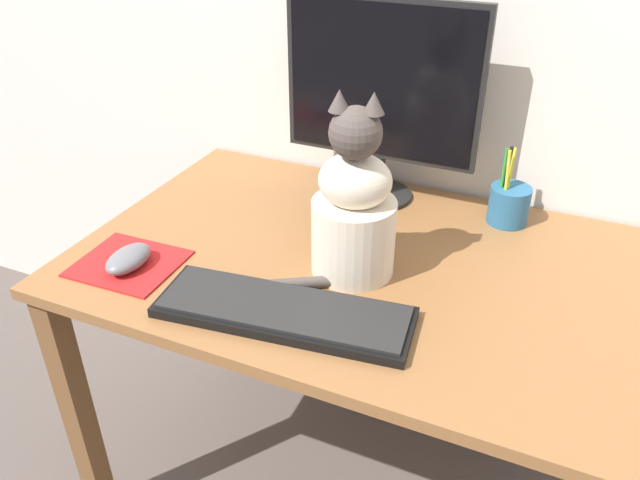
% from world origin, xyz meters
% --- Properties ---
extents(ground_plane, '(12.00, 12.00, 0.00)m').
position_xyz_m(ground_plane, '(0.00, 0.00, 0.00)').
color(ground_plane, '#564C47').
extents(desk, '(1.12, 0.74, 0.70)m').
position_xyz_m(desk, '(0.00, 0.00, 0.60)').
color(desk, brown).
rests_on(desk, ground_plane).
extents(monitor, '(0.45, 0.17, 0.46)m').
position_xyz_m(monitor, '(-0.05, 0.27, 0.96)').
color(monitor, black).
rests_on(monitor, desk).
extents(keyboard, '(0.47, 0.20, 0.02)m').
position_xyz_m(keyboard, '(-0.04, -0.23, 0.71)').
color(keyboard, black).
rests_on(keyboard, desk).
extents(mousepad_left, '(0.21, 0.18, 0.00)m').
position_xyz_m(mousepad_left, '(-0.41, -0.21, 0.70)').
color(mousepad_left, red).
rests_on(mousepad_left, desk).
extents(computer_mouse_left, '(0.07, 0.11, 0.04)m').
position_xyz_m(computer_mouse_left, '(-0.39, -0.22, 0.72)').
color(computer_mouse_left, slate).
rests_on(computer_mouse_left, mousepad_left).
extents(cat, '(0.22, 0.23, 0.37)m').
position_xyz_m(cat, '(0.01, -0.05, 0.84)').
color(cat, beige).
rests_on(cat, desk).
extents(pen_cup, '(0.09, 0.09, 0.17)m').
position_xyz_m(pen_cup, '(0.26, 0.28, 0.75)').
color(pen_cup, '#286089').
rests_on(pen_cup, desk).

